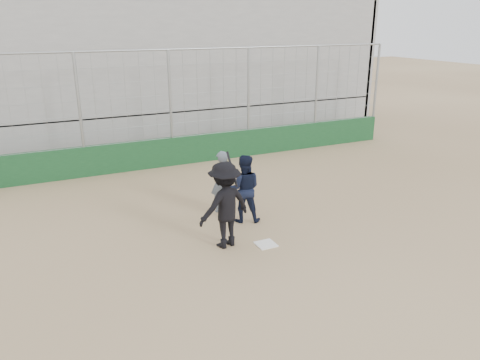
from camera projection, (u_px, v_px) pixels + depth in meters
name	position (u px, v px, depth m)	size (l,w,h in m)	color
ground	(266.00, 245.00, 10.80)	(90.00, 90.00, 0.00)	olive
home_plate	(266.00, 244.00, 10.80)	(0.44, 0.44, 0.02)	white
backstop	(172.00, 139.00, 16.48)	(18.10, 0.25, 4.04)	#133C1D
bleachers	(135.00, 69.00, 20.08)	(20.25, 6.70, 6.98)	gray
batter_at_plate	(225.00, 205.00, 10.46)	(1.43, 1.01, 2.12)	black
catcher_crouched	(244.00, 200.00, 11.86)	(1.07, 0.97, 1.19)	black
umpire	(222.00, 185.00, 12.45)	(0.62, 0.41, 1.53)	#505965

